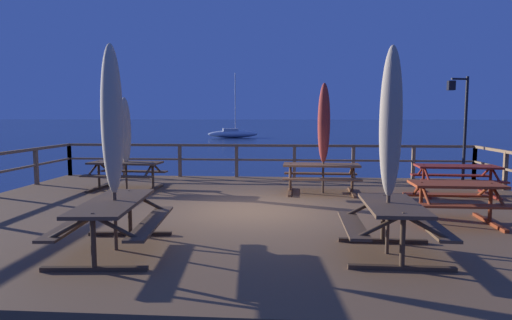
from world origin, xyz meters
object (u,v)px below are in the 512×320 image
Objects in this scene: picnic_table_back_left at (392,218)px; picnic_table_front_left at (125,169)px; patio_umbrella_tall_front at (112,121)px; picnic_table_back_right at (321,172)px; patio_umbrella_short_back at (125,131)px; lamp_post_hooked at (460,113)px; sailboat_distant at (233,134)px; patio_umbrella_tall_back_left at (324,123)px; patio_umbrella_tall_mid_left at (391,123)px; picnic_table_mid_right at (114,214)px; picnic_table_mid_centre at (457,174)px; picnic_table_front_right at (456,194)px.

picnic_table_back_left is 7.98m from picnic_table_front_left.
picnic_table_back_right is at bearing 56.48° from patio_umbrella_tall_front.
patio_umbrella_short_back is 0.79× the size of lamp_post_hooked.
picnic_table_back_right is 0.63× the size of lamp_post_hooked.
patio_umbrella_tall_front is 0.96× the size of lamp_post_hooked.
sailboat_distant is at bearing 99.95° from picnic_table_back_left.
patio_umbrella_tall_front reaches higher than patio_umbrella_tall_back_left.
picnic_table_back_right is 42.22m from sailboat_distant.
picnic_table_mid_right is at bearing -177.68° from patio_umbrella_tall_mid_left.
patio_umbrella_tall_mid_left is 4.06m from patio_umbrella_tall_front.
sailboat_distant reaches higher than patio_umbrella_short_back.
patio_umbrella_tall_front is at bearing -136.22° from lamp_post_hooked.
patio_umbrella_short_back is at bearing 80.93° from picnic_table_front_left.
patio_umbrella_short_back reaches higher than picnic_table_mid_centre.
picnic_table_front_right is 0.52× the size of lamp_post_hooked.
patio_umbrella_tall_back_left is (-2.24, 3.11, 1.27)m from picnic_table_front_right.
patio_umbrella_short_back is at bearing 138.12° from patio_umbrella_tall_mid_left.
patio_umbrella_tall_back_left is at bearing 125.70° from picnic_table_front_right.
picnic_table_mid_right is 0.29× the size of sailboat_distant.
lamp_post_hooked is at bearing 69.29° from picnic_table_front_right.
picnic_table_front_right is at bearing 51.28° from picnic_table_back_left.
patio_umbrella_tall_back_left is at bearing 56.30° from picnic_table_mid_right.
picnic_table_back_left is 0.52× the size of lamp_post_hooked.
picnic_table_front_right is 2.95m from patio_umbrella_tall_mid_left.
patio_umbrella_tall_mid_left is (-0.05, 0.06, 1.37)m from picnic_table_back_left.
patio_umbrella_tall_back_left reaches higher than picnic_table_back_left.
lamp_post_hooked is at bearing 27.26° from picnic_table_back_right.
lamp_post_hooked reaches higher than picnic_table_back_right.
picnic_table_front_right is 45.74m from sailboat_distant.
patio_umbrella_short_back reaches higher than picnic_table_back_right.
patio_umbrella_tall_mid_left is 8.23m from lamp_post_hooked.
patio_umbrella_tall_mid_left is at bearing -130.42° from picnic_table_front_right.
picnic_table_back_left is 0.75× the size of picnic_table_mid_right.
picnic_table_mid_centre is 43.07m from sailboat_distant.
patio_umbrella_tall_front is at bearing -143.34° from picnic_table_mid_centre.
sailboat_distant is (-4.09, 46.82, -0.70)m from picnic_table_mid_right.
picnic_table_back_right is at bearing -152.74° from lamp_post_hooked.
patio_umbrella_tall_back_left reaches higher than picnic_table_mid_centre.
patio_umbrella_tall_back_left is 4.82m from lamp_post_hooked.
patio_umbrella_short_back is 41.46m from sailboat_distant.
picnic_table_front_left is 5.52m from patio_umbrella_tall_back_left.
sailboat_distant reaches higher than picnic_table_mid_right.
patio_umbrella_tall_mid_left is at bearing 1.54° from patio_umbrella_tall_front.
sailboat_distant reaches higher than picnic_table_mid_centre.
picnic_table_back_left is 5.22m from picnic_table_back_right.
picnic_table_front_right is 3.23m from picnic_table_mid_centre.
sailboat_distant is (-2.24, 41.40, -0.69)m from picnic_table_front_left.
picnic_table_front_left is 0.26× the size of sailboat_distant.
picnic_table_back_left is 0.66× the size of patio_umbrella_short_back.
patio_umbrella_tall_front reaches higher than patio_umbrella_tall_mid_left.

